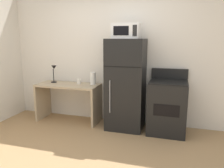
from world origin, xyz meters
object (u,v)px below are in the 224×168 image
at_px(coffee_mug, 79,81).
at_px(refrigerator, 126,85).
at_px(oven_range, 167,107).
at_px(desk, 68,95).
at_px(microwave, 126,31).
at_px(desk_lamp, 54,71).
at_px(paper_towel_roll, 93,78).

distance_m(coffee_mug, refrigerator, 0.99).
bearing_deg(oven_range, refrigerator, 179.54).
height_order(desk, microwave, microwave).
bearing_deg(desk, microwave, -2.24).
xyz_separation_m(desk, oven_range, (1.92, -0.03, -0.06)).
relative_size(desk_lamp, oven_range, 0.32).
bearing_deg(oven_range, paper_towel_roll, 174.38).
distance_m(coffee_mug, microwave, 1.38).
height_order(refrigerator, oven_range, refrigerator).
bearing_deg(desk_lamp, microwave, -3.98).
distance_m(coffee_mug, paper_towel_roll, 0.30).
bearing_deg(paper_towel_roll, desk_lamp, -176.44).
bearing_deg(desk, desk_lamp, 170.03).
relative_size(refrigerator, oven_range, 1.48).
distance_m(refrigerator, microwave, 0.95).
distance_m(paper_towel_roll, refrigerator, 0.70).
relative_size(microwave, oven_range, 0.42).
bearing_deg(coffee_mug, microwave, -8.02).
height_order(desk, paper_towel_roll, paper_towel_roll).
xyz_separation_m(desk_lamp, coffee_mug, (0.53, 0.03, -0.19)).
distance_m(desk, paper_towel_roll, 0.60).
height_order(desk, coffee_mug, coffee_mug).
height_order(microwave, oven_range, microwave).
height_order(desk_lamp, paper_towel_roll, desk_lamp).
relative_size(desk, oven_range, 1.12).
height_order(coffee_mug, paper_towel_roll, paper_towel_roll).
height_order(paper_towel_roll, refrigerator, refrigerator).
xyz_separation_m(paper_towel_roll, refrigerator, (0.69, -0.14, -0.05)).
relative_size(coffee_mug, microwave, 0.21).
bearing_deg(desk, paper_towel_roll, 12.79).
relative_size(desk, microwave, 2.68).
height_order(desk, desk_lamp, desk_lamp).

